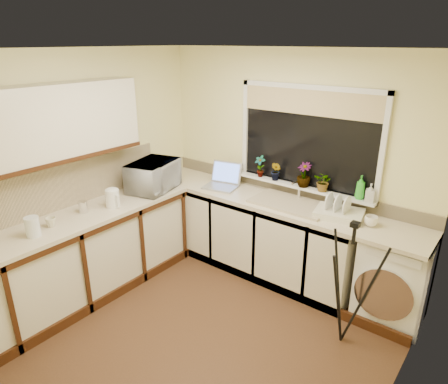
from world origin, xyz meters
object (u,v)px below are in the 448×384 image
(plant_d, at_px, (324,182))
(microwave, at_px, (153,176))
(kettle, at_px, (113,199))
(plant_b, at_px, (276,171))
(tripod, at_px, (348,285))
(cup_left, at_px, (51,222))
(glass_jug, at_px, (32,227))
(plant_c, at_px, (304,175))
(soap_bottle_clear, at_px, (370,193))
(laptop, at_px, (223,180))
(cup_back, at_px, (371,221))
(soap_bottle_green, at_px, (360,187))
(washing_machine, at_px, (394,277))
(plant_a, at_px, (260,166))
(dish_rack, at_px, (339,214))
(steel_jar, at_px, (83,207))

(plant_d, bearing_deg, microwave, -156.25)
(kettle, distance_m, plant_b, 1.77)
(plant_d, bearing_deg, plant_b, -179.43)
(tripod, height_order, cup_left, tripod)
(glass_jug, distance_m, plant_c, 2.66)
(glass_jug, relative_size, soap_bottle_clear, 0.99)
(laptop, xyz_separation_m, cup_back, (1.75, -0.02, -0.02))
(laptop, relative_size, soap_bottle_clear, 2.42)
(plant_c, distance_m, cup_back, 0.86)
(tripod, distance_m, plant_c, 1.30)
(tripod, relative_size, cup_back, 9.44)
(cup_back, bearing_deg, tripod, -85.59)
(glass_jug, distance_m, cup_left, 0.21)
(laptop, relative_size, soap_bottle_green, 1.85)
(plant_b, xyz_separation_m, plant_c, (0.33, 0.01, 0.03))
(kettle, distance_m, microwave, 0.62)
(washing_machine, relative_size, plant_c, 3.27)
(microwave, height_order, plant_c, plant_c)
(microwave, height_order, plant_a, plant_a)
(soap_bottle_clear, bearing_deg, plant_c, -179.71)
(tripod, relative_size, soap_bottle_green, 4.89)
(plant_c, relative_size, cup_back, 2.14)
(plant_c, bearing_deg, plant_d, -0.99)
(soap_bottle_green, bearing_deg, tripod, -72.29)
(dish_rack, bearing_deg, glass_jug, -145.43)
(washing_machine, distance_m, glass_jug, 3.32)
(steel_jar, relative_size, plant_d, 0.59)
(kettle, height_order, cup_left, kettle)
(plant_b, relative_size, cup_left, 2.20)
(washing_machine, relative_size, cup_back, 7.00)
(glass_jug, distance_m, plant_a, 2.40)
(laptop, distance_m, soap_bottle_clear, 1.66)
(cup_back, bearing_deg, plant_c, 166.01)
(plant_b, height_order, cup_back, plant_b)
(laptop, bearing_deg, dish_rack, -12.53)
(plant_a, distance_m, cup_left, 2.25)
(plant_b, bearing_deg, kettle, -129.09)
(tripod, distance_m, plant_d, 1.14)
(microwave, bearing_deg, tripod, -105.11)
(plant_a, bearing_deg, plant_d, 0.02)
(glass_jug, distance_m, microwave, 1.46)
(cup_left, bearing_deg, plant_c, 53.12)
(laptop, distance_m, steel_jar, 1.59)
(tripod, bearing_deg, soap_bottle_green, 85.55)
(plant_b, bearing_deg, laptop, -164.22)
(cup_back, bearing_deg, microwave, -166.31)
(dish_rack, xyz_separation_m, glass_jug, (-1.95, -2.03, 0.06))
(plant_a, xyz_separation_m, cup_left, (-0.97, -2.02, -0.23))
(washing_machine, distance_m, plant_d, 1.12)
(laptop, xyz_separation_m, plant_d, (1.17, 0.18, 0.18))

